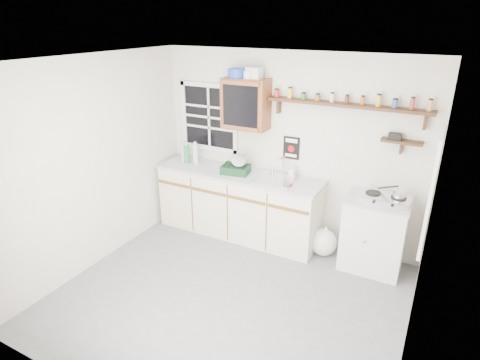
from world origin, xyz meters
name	(u,v)px	position (x,y,z in m)	size (l,w,h in m)	color
room	(228,193)	(0.00, 0.00, 1.25)	(3.64, 3.24, 2.54)	#59595C
main_cabinet	(238,203)	(-0.58, 1.30, 0.46)	(2.31, 0.63, 0.92)	beige
right_cabinet	(374,234)	(1.25, 1.32, 0.46)	(0.73, 0.57, 0.91)	beige
sink	(275,179)	(-0.05, 1.30, 0.93)	(0.52, 0.44, 0.29)	silver
upper_cabinet	(246,104)	(-0.55, 1.44, 1.82)	(0.60, 0.32, 0.65)	brown
upper_cabinet_clutter	(244,73)	(-0.57, 1.44, 2.21)	(0.45, 0.24, 0.14)	#1B3DB1
spice_shelf	(347,104)	(0.73, 1.51, 1.93)	(1.91, 0.18, 0.35)	black
secondary_shelf	(400,141)	(1.36, 1.52, 1.58)	(0.45, 0.16, 0.24)	black
warning_sign	(291,148)	(0.05, 1.59, 1.28)	(0.22, 0.02, 0.30)	black
window_back	(209,117)	(-1.20, 1.59, 1.55)	(0.93, 0.03, 0.98)	black
window_right	(433,188)	(1.79, 0.55, 1.45)	(0.03, 0.78, 1.08)	black
water_bottles	(189,153)	(-1.41, 1.33, 1.06)	(0.29, 0.12, 0.32)	#AEC5CC
dish_rack	(237,167)	(-0.59, 1.27, 1.01)	(0.40, 0.33, 0.27)	black
soap_bottle	(293,171)	(0.12, 1.50, 1.00)	(0.08, 0.08, 0.17)	white
rag	(287,184)	(0.16, 1.20, 0.93)	(0.12, 0.11, 0.02)	maroon
hotplate	(385,198)	(1.32, 1.31, 0.95)	(0.57, 0.32, 0.08)	silver
saucepan	(399,194)	(1.45, 1.31, 1.02)	(0.33, 0.22, 0.15)	silver
trash_bag	(323,242)	(0.65, 1.31, 0.19)	(0.38, 0.35, 0.44)	silver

